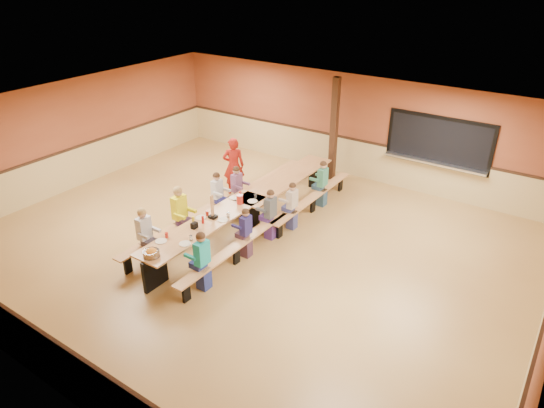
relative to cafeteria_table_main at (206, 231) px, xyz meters
The scene contains 23 objects.
ground 1.07m from the cafeteria_table_main, 51.53° to the left, with size 12.00×12.00×0.00m, color olive.
room_envelope 0.95m from the cafeteria_table_main, 51.53° to the left, with size 12.04×10.04×3.02m.
kitchen_pass_through 6.59m from the cafeteria_table_main, 60.80° to the left, with size 2.78×0.28×1.38m.
structural_post 5.23m from the cafeteria_table_main, 85.77° to the left, with size 0.18×0.18×3.00m, color #311C10.
cafeteria_table_main is the anchor object (origin of this frame).
cafeteria_table_second 2.98m from the cafeteria_table_main, 86.88° to the left, with size 1.91×3.70×0.74m.
seated_child_white_left 1.31m from the cafeteria_table_main, 129.27° to the right, with size 0.39×0.32×1.26m, color silver, non-canonical shape.
seated_adult_yellow 0.84m from the cafeteria_table_main, behind, with size 0.43×0.36×1.34m, color #FAF916, non-canonical shape.
seated_child_grey_left 1.60m from the cafeteria_table_main, 121.12° to the left, with size 0.37×0.30×1.21m, color silver, non-canonical shape.
seated_child_teal_right 1.33m from the cafeteria_table_main, 51.69° to the right, with size 0.39×0.32×1.26m, color #1BAAAD, non-canonical shape.
seated_child_navy_right 0.90m from the cafeteria_table_main, 23.35° to the left, with size 0.34×0.28×1.16m, color navy, non-canonical shape.
seated_child_char_right 1.53m from the cafeteria_table_main, 57.39° to the left, with size 0.38×0.31×1.22m, color #44484C, non-canonical shape.
seated_child_purple_sec 2.05m from the cafeteria_table_main, 108.83° to the left, with size 0.37×0.30×1.21m, color #7E4E77, non-canonical shape.
seated_child_green_sec 3.58m from the cafeteria_table_main, 73.98° to the left, with size 0.38×0.31×1.23m, color #388366, non-canonical shape.
seated_child_tan_sec 2.20m from the cafeteria_table_main, 63.30° to the left, with size 0.36×0.29×1.19m, color #BFAD99, non-canonical shape.
standing_woman 3.09m from the cafeteria_table_main, 116.95° to the left, with size 0.59×0.39×1.61m, color #A41B12.
punch_pitcher 1.19m from the cafeteria_table_main, 87.49° to the left, with size 0.16×0.16×0.22m, color red.
chip_bowl 1.61m from the cafeteria_table_main, 89.57° to the right, with size 0.32×0.32×0.15m, color #FFAD28, non-canonical shape.
napkin_dispenser 0.42m from the cafeteria_table_main, 97.71° to the right, with size 0.10×0.14×0.13m, color black.
condiment_mustard 0.40m from the cafeteria_table_main, 136.73° to the right, with size 0.06×0.06×0.17m, color yellow.
condiment_ketchup 0.30m from the cafeteria_table_main, 124.89° to the right, with size 0.06×0.06×0.17m, color #B2140F.
table_paddle 0.44m from the cafeteria_table_main, 92.60° to the left, with size 0.16×0.16×0.56m.
place_settings 0.27m from the cafeteria_table_main, ahead, with size 0.65×3.30×0.11m, color beige, non-canonical shape.
Camera 1 is at (5.79, -7.50, 5.91)m, focal length 32.00 mm.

